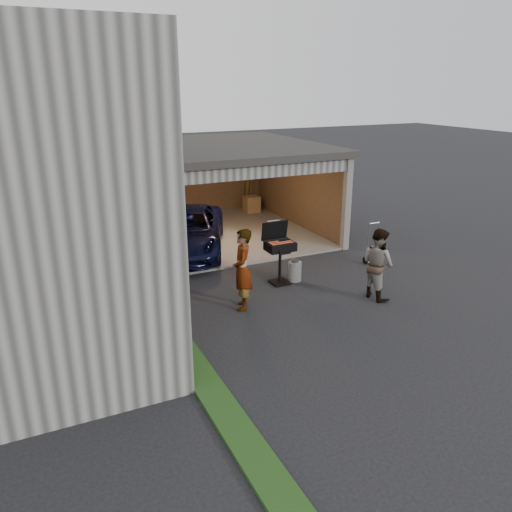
{
  "coord_description": "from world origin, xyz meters",
  "views": [
    {
      "loc": [
        -4.53,
        -8.07,
        4.72
      ],
      "look_at": [
        -0.16,
        1.13,
        1.15
      ],
      "focal_mm": 35.0,
      "sensor_mm": 36.0,
      "label": 1
    }
  ],
  "objects_px": {
    "bbq_grill": "(279,248)",
    "hand_truck": "(373,255)",
    "minivan": "(186,233)",
    "plywood_panel": "(165,310)",
    "propane_tank": "(295,271)",
    "woman": "(242,270)",
    "man": "(378,264)"
  },
  "relations": [
    {
      "from": "propane_tank",
      "to": "hand_truck",
      "type": "height_order",
      "value": "hand_truck"
    },
    {
      "from": "man",
      "to": "propane_tank",
      "type": "distance_m",
      "value": 2.14
    },
    {
      "from": "plywood_panel",
      "to": "minivan",
      "type": "bearing_deg",
      "value": 67.39
    },
    {
      "from": "woman",
      "to": "bbq_grill",
      "type": "height_order",
      "value": "woman"
    },
    {
      "from": "woman",
      "to": "propane_tank",
      "type": "bearing_deg",
      "value": 138.6
    },
    {
      "from": "woman",
      "to": "hand_truck",
      "type": "relative_size",
      "value": 1.56
    },
    {
      "from": "bbq_grill",
      "to": "plywood_panel",
      "type": "xyz_separation_m",
      "value": [
        -3.24,
        -1.37,
        -0.39
      ]
    },
    {
      "from": "minivan",
      "to": "propane_tank",
      "type": "distance_m",
      "value": 3.68
    },
    {
      "from": "bbq_grill",
      "to": "minivan",
      "type": "bearing_deg",
      "value": 113.18
    },
    {
      "from": "bbq_grill",
      "to": "hand_truck",
      "type": "height_order",
      "value": "bbq_grill"
    },
    {
      "from": "woman",
      "to": "hand_truck",
      "type": "height_order",
      "value": "woman"
    },
    {
      "from": "man",
      "to": "propane_tank",
      "type": "xyz_separation_m",
      "value": [
        -1.19,
        1.68,
        -0.58
      ]
    },
    {
      "from": "bbq_grill",
      "to": "hand_truck",
      "type": "distance_m",
      "value": 3.08
    },
    {
      "from": "hand_truck",
      "to": "plywood_panel",
      "type": "bearing_deg",
      "value": -167.24
    },
    {
      "from": "minivan",
      "to": "bbq_grill",
      "type": "bearing_deg",
      "value": -44.13
    },
    {
      "from": "hand_truck",
      "to": "bbq_grill",
      "type": "bearing_deg",
      "value": -178.01
    },
    {
      "from": "bbq_grill",
      "to": "plywood_panel",
      "type": "bearing_deg",
      "value": -157.11
    },
    {
      "from": "man",
      "to": "bbq_grill",
      "type": "height_order",
      "value": "man"
    },
    {
      "from": "bbq_grill",
      "to": "propane_tank",
      "type": "height_order",
      "value": "bbq_grill"
    },
    {
      "from": "plywood_panel",
      "to": "bbq_grill",
      "type": "bearing_deg",
      "value": 22.89
    },
    {
      "from": "woman",
      "to": "hand_truck",
      "type": "distance_m",
      "value": 4.58
    },
    {
      "from": "woman",
      "to": "propane_tank",
      "type": "xyz_separation_m",
      "value": [
        1.83,
        0.9,
        -0.66
      ]
    },
    {
      "from": "man",
      "to": "hand_truck",
      "type": "bearing_deg",
      "value": -41.65
    },
    {
      "from": "bbq_grill",
      "to": "propane_tank",
      "type": "bearing_deg",
      "value": -4.73
    },
    {
      "from": "bbq_grill",
      "to": "hand_truck",
      "type": "relative_size",
      "value": 1.32
    },
    {
      "from": "man",
      "to": "woman",
      "type": "bearing_deg",
      "value": 70.3
    },
    {
      "from": "propane_tank",
      "to": "plywood_panel",
      "type": "distance_m",
      "value": 3.91
    },
    {
      "from": "bbq_grill",
      "to": "plywood_panel",
      "type": "distance_m",
      "value": 3.54
    },
    {
      "from": "woman",
      "to": "bbq_grill",
      "type": "relative_size",
      "value": 1.18
    },
    {
      "from": "man",
      "to": "propane_tank",
      "type": "bearing_deg",
      "value": 30.0
    },
    {
      "from": "minivan",
      "to": "hand_truck",
      "type": "height_order",
      "value": "minivan"
    },
    {
      "from": "minivan",
      "to": "propane_tank",
      "type": "xyz_separation_m",
      "value": [
        1.78,
        -3.2,
        -0.37
      ]
    }
  ]
}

